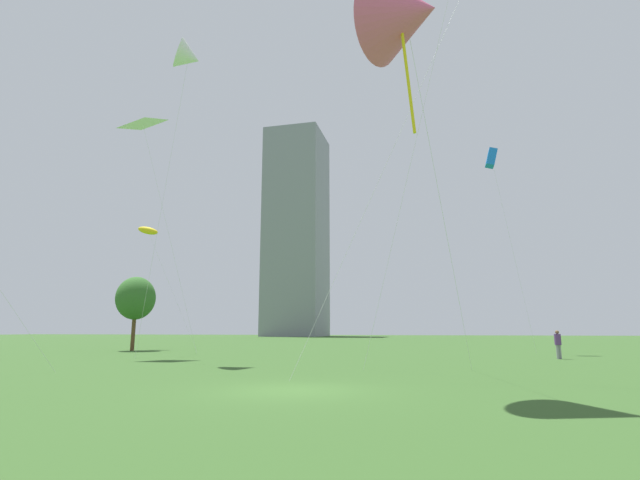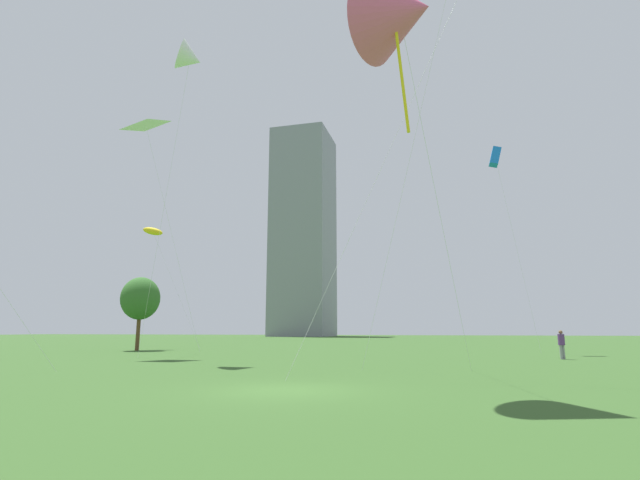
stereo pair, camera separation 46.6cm
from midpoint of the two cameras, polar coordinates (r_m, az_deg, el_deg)
ground at (r=14.75m, az=-3.34°, el=-17.64°), size 280.00×280.00×0.00m
person_standing_1 at (r=33.03m, az=27.46°, el=-10.90°), size 0.38×0.38×1.73m
kite_flying_0 at (r=17.76m, az=10.38°, el=25.22°), size 4.05×10.17×13.86m
kite_flying_1 at (r=37.82m, az=-19.91°, el=12.85°), size 4.24×6.37×17.07m
kite_flying_2 at (r=42.25m, az=20.66°, el=9.32°), size 2.95×1.17×16.72m
kite_flying_5 at (r=34.41m, az=-14.99°, el=20.42°), size 4.80×3.01×20.52m
kite_flying_7 at (r=49.27m, az=-19.24°, el=0.99°), size 7.16×1.10×11.86m
park_tree_0 at (r=44.42m, az=-20.55°, el=-6.63°), size 3.32×3.32×6.30m
distant_highrise_0 at (r=129.93m, az=-1.88°, el=0.93°), size 15.26×16.92×56.00m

